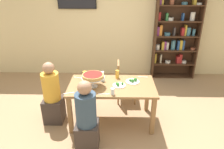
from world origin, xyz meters
name	(u,v)px	position (x,y,z in m)	size (l,w,h in m)	color
ground_plane	(112,120)	(0.00, 0.00, 0.00)	(12.00, 12.00, 0.00)	#9E7A56
rear_partition	(114,22)	(0.00, 2.20, 1.40)	(8.00, 0.12, 2.80)	beige
dining_table	(112,90)	(0.00, 0.00, 0.64)	(1.48, 0.82, 0.74)	olive
bookshelf	(176,35)	(1.56, 2.01, 1.12)	(1.10, 0.30, 2.21)	#422819
diner_near_left	(87,121)	(-0.36, -0.69, 0.49)	(0.34, 0.34, 1.15)	#382D28
diner_head_west	(52,97)	(-1.06, -0.01, 0.49)	(0.34, 0.34, 1.15)	#382D28
chair_far_right	(123,80)	(0.22, 0.72, 0.49)	(0.40, 0.40, 0.87)	olive
deep_dish_pizza_stand	(93,76)	(-0.31, -0.07, 0.93)	(0.39, 0.39, 0.23)	silver
salad_plate_near_diner	(119,85)	(0.12, -0.03, 0.76)	(0.22, 0.22, 0.07)	white
salad_plate_far_diner	(133,81)	(0.37, 0.12, 0.76)	(0.24, 0.24, 0.07)	white
beer_glass_amber_tall	(85,75)	(-0.49, 0.20, 0.82)	(0.08, 0.08, 0.16)	gold
beer_glass_amber_short	(117,74)	(0.09, 0.28, 0.82)	(0.07, 0.07, 0.15)	gold
water_glass_clear_near	(113,91)	(0.02, -0.33, 0.79)	(0.06, 0.06, 0.11)	white
water_glass_clear_far	(103,79)	(-0.17, 0.14, 0.79)	(0.07, 0.07, 0.09)	white
water_glass_clear_spare	(102,74)	(-0.19, 0.32, 0.79)	(0.07, 0.07, 0.10)	white
cutlery_fork_near	(143,77)	(0.57, 0.33, 0.74)	(0.18, 0.02, 0.01)	silver
cutlery_knife_near	(69,93)	(-0.68, -0.30, 0.74)	(0.18, 0.02, 0.01)	silver
cutlery_fork_far	(78,78)	(-0.63, 0.27, 0.74)	(0.18, 0.02, 0.01)	silver
cutlery_knife_far	(104,94)	(-0.12, -0.32, 0.74)	(0.18, 0.02, 0.01)	silver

